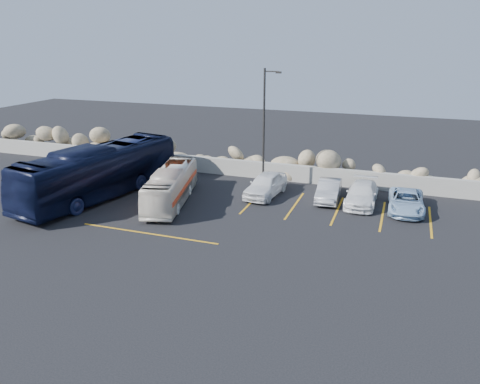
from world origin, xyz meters
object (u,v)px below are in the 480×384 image
(vintage_bus, at_px, (171,186))
(lamppost, at_px, (265,127))
(car_c, at_px, (362,194))
(tour_coach, at_px, (100,171))
(car_a, at_px, (266,185))
(car_d, at_px, (406,201))
(car_b, at_px, (329,190))

(vintage_bus, bearing_deg, lamppost, 29.70)
(vintage_bus, relative_size, car_c, 1.76)
(tour_coach, xyz_separation_m, car_a, (10.00, 3.72, -0.94))
(lamppost, distance_m, car_d, 9.96)
(car_c, bearing_deg, car_b, 177.53)
(tour_coach, distance_m, car_b, 14.67)
(vintage_bus, distance_m, tour_coach, 4.89)
(car_c, xyz_separation_m, car_d, (2.61, -0.38, -0.04))
(car_c, height_order, car_d, car_c)
(tour_coach, relative_size, car_d, 2.78)
(car_b, distance_m, car_c, 2.05)
(vintage_bus, distance_m, car_c, 11.81)
(lamppost, xyz_separation_m, car_a, (0.51, -1.24, -3.56))
(lamppost, xyz_separation_m, car_c, (6.56, -0.81, -3.65))
(vintage_bus, relative_size, car_d, 1.79)
(car_a, height_order, car_d, car_a)
(vintage_bus, distance_m, car_a, 6.11)
(car_c, bearing_deg, vintage_bus, -161.54)
(lamppost, distance_m, tour_coach, 11.02)
(car_b, relative_size, car_c, 0.87)
(car_a, relative_size, car_b, 1.12)
(lamppost, bearing_deg, vintage_bus, -136.23)
(tour_coach, xyz_separation_m, car_c, (16.05, 4.15, -1.03))
(vintage_bus, bearing_deg, car_c, 3.99)
(lamppost, xyz_separation_m, tour_coach, (-9.49, -4.96, -2.62))
(lamppost, xyz_separation_m, car_b, (4.51, -0.71, -3.66))
(car_a, bearing_deg, car_b, 13.54)
(tour_coach, distance_m, car_d, 19.07)
(vintage_bus, xyz_separation_m, car_a, (5.17, 3.23, -0.34))
(lamppost, bearing_deg, car_d, -7.37)
(lamppost, relative_size, car_a, 1.84)
(car_d, bearing_deg, car_b, 172.14)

